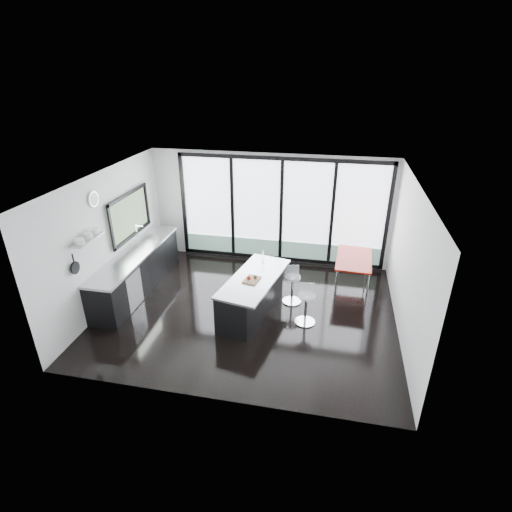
% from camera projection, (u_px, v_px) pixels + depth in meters
% --- Properties ---
extents(floor, '(6.00, 5.00, 0.00)m').
position_uv_depth(floor, '(248.00, 311.00, 8.40)').
color(floor, black).
rests_on(floor, ground).
extents(ceiling, '(6.00, 5.00, 0.00)m').
position_uv_depth(ceiling, '(247.00, 180.00, 7.18)').
color(ceiling, white).
rests_on(ceiling, wall_back).
extents(wall_back, '(6.00, 0.09, 2.80)m').
position_uv_depth(wall_back, '(280.00, 215.00, 9.97)').
color(wall_back, silver).
rests_on(wall_back, ground).
extents(wall_front, '(6.00, 0.00, 2.80)m').
position_uv_depth(wall_front, '(209.00, 325.00, 5.59)').
color(wall_front, silver).
rests_on(wall_front, ground).
extents(wall_left, '(0.26, 5.00, 2.80)m').
position_uv_depth(wall_left, '(115.00, 227.00, 8.50)').
color(wall_left, silver).
rests_on(wall_left, ground).
extents(wall_right, '(0.00, 5.00, 2.80)m').
position_uv_depth(wall_right, '(409.00, 265.00, 7.25)').
color(wall_right, silver).
rests_on(wall_right, ground).
extents(counter_cabinets, '(0.69, 3.24, 1.36)m').
position_uv_depth(counter_cabinets, '(137.00, 271.00, 9.03)').
color(counter_cabinets, black).
rests_on(counter_cabinets, floor).
extents(island, '(1.24, 2.17, 1.09)m').
position_uv_depth(island, '(252.00, 294.00, 8.20)').
color(island, black).
rests_on(island, floor).
extents(bar_stool_near, '(0.45, 0.45, 0.64)m').
position_uv_depth(bar_stool_near, '(306.00, 309.00, 7.88)').
color(bar_stool_near, silver).
rests_on(bar_stool_near, floor).
extents(bar_stool_far, '(0.50, 0.50, 0.64)m').
position_uv_depth(bar_stool_far, '(292.00, 289.00, 8.58)').
color(bar_stool_far, silver).
rests_on(bar_stool_far, floor).
extents(red_table, '(0.83, 1.39, 0.72)m').
position_uv_depth(red_table, '(352.00, 272.00, 9.19)').
color(red_table, maroon).
rests_on(red_table, floor).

